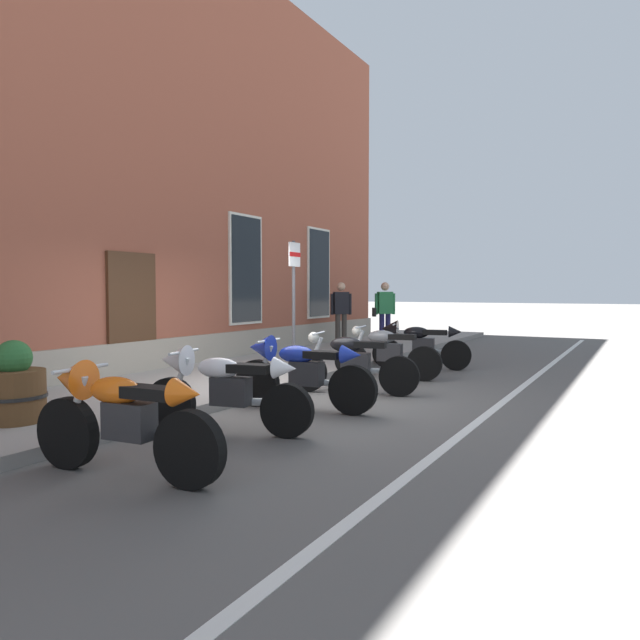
% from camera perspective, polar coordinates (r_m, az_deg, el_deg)
% --- Properties ---
extents(ground_plane, '(140.00, 140.00, 0.00)m').
position_cam_1_polar(ground_plane, '(9.16, -4.35, -7.30)').
color(ground_plane, '#565451').
extents(sidewalk, '(26.59, 3.10, 0.14)m').
position_cam_1_polar(sidewalk, '(10.07, -11.77, -6.01)').
color(sidewalk, gray).
rests_on(sidewalk, ground_plane).
extents(lane_stripe, '(26.59, 0.12, 0.01)m').
position_cam_1_polar(lane_stripe, '(7.89, 15.69, -9.03)').
color(lane_stripe, silver).
rests_on(lane_stripe, ground_plane).
extents(brick_pub_facade, '(20.59, 5.25, 8.95)m').
position_cam_1_polar(brick_pub_facade, '(13.34, -25.98, 14.93)').
color(brick_pub_facade, brown).
rests_on(brick_pub_facade, ground_plane).
extents(motorcycle_orange_sport, '(0.62, 2.01, 1.01)m').
position_cam_1_polar(motorcycle_orange_sport, '(5.42, -19.00, -8.66)').
color(motorcycle_orange_sport, black).
rests_on(motorcycle_orange_sport, ground_plane).
extents(motorcycle_white_sport, '(0.70, 2.05, 0.99)m').
position_cam_1_polar(motorcycle_white_sport, '(6.80, -9.67, -6.25)').
color(motorcycle_white_sport, black).
rests_on(motorcycle_white_sport, ground_plane).
extents(motorcycle_blue_sport, '(0.62, 2.08, 1.01)m').
position_cam_1_polar(motorcycle_blue_sport, '(7.95, -2.13, -4.84)').
color(motorcycle_blue_sport, black).
rests_on(motorcycle_blue_sport, ground_plane).
extents(motorcycle_black_naked, '(0.73, 2.06, 0.96)m').
position_cam_1_polar(motorcycle_black_naked, '(9.19, 3.06, -4.25)').
color(motorcycle_black_naked, black).
rests_on(motorcycle_black_naked, ground_plane).
extents(motorcycle_grey_naked, '(0.63, 1.99, 0.96)m').
position_cam_1_polar(motorcycle_grey_naked, '(10.78, 6.46, -3.20)').
color(motorcycle_grey_naked, black).
rests_on(motorcycle_grey_naked, ground_plane).
extents(motorcycle_black_sport, '(0.72, 2.00, 1.00)m').
position_cam_1_polar(motorcycle_black_sport, '(12.25, 9.43, -2.16)').
color(motorcycle_black_sport, black).
rests_on(motorcycle_black_sport, ground_plane).
extents(pedestrian_dark_jacket, '(0.44, 0.45, 1.70)m').
position_cam_1_polar(pedestrian_dark_jacket, '(15.76, 2.06, 0.99)').
color(pedestrian_dark_jacket, '#38332D').
rests_on(pedestrian_dark_jacket, sidewalk).
extents(pedestrian_striped_shirt, '(0.53, 0.51, 1.70)m').
position_cam_1_polar(pedestrian_striped_shirt, '(15.97, 6.32, 1.01)').
color(pedestrian_striped_shirt, '#1E1E4C').
rests_on(pedestrian_striped_shirt, sidewalk).
extents(parking_sign, '(0.36, 0.07, 2.39)m').
position_cam_1_polar(parking_sign, '(10.79, -2.55, 3.24)').
color(parking_sign, '#4C4C51').
rests_on(parking_sign, sidewalk).
extents(barrel_planter, '(0.69, 0.69, 0.92)m').
position_cam_1_polar(barrel_planter, '(7.47, -27.60, -5.95)').
color(barrel_planter, brown).
rests_on(barrel_planter, sidewalk).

